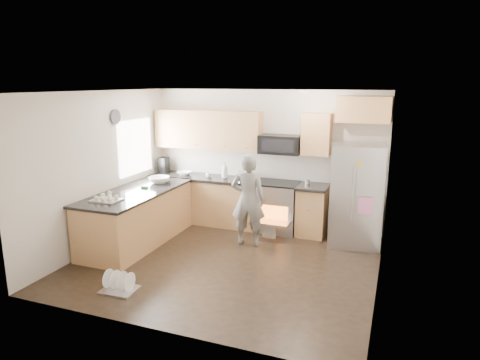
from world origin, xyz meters
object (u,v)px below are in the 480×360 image
at_px(refrigerator, 356,196).
at_px(dish_rack, 119,286).
at_px(stove_range, 278,196).
at_px(person, 248,200).

height_order(refrigerator, dish_rack, refrigerator).
relative_size(stove_range, refrigerator, 1.03).
bearing_deg(person, stove_range, -117.36).
bearing_deg(person, dish_rack, 55.14).
height_order(stove_range, dish_rack, stove_range).
bearing_deg(stove_range, refrigerator, -9.70).
height_order(stove_range, refrigerator, stove_range).
relative_size(refrigerator, person, 1.10).
xyz_separation_m(stove_range, dish_rack, (-1.32, -3.06, -0.60)).
bearing_deg(stove_range, dish_rack, -113.37).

